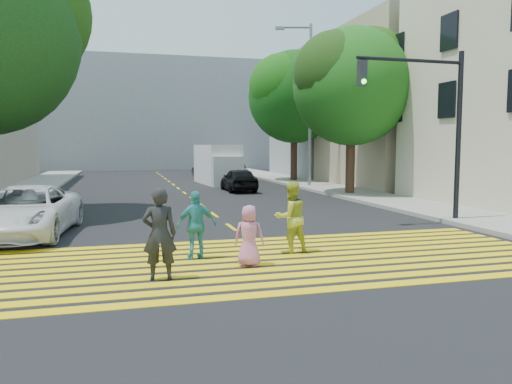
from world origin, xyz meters
name	(u,v)px	position (x,y,z in m)	size (l,w,h in m)	color
ground	(295,274)	(0.00, 0.00, 0.00)	(120.00, 120.00, 0.00)	black
sidewalk_left	(30,189)	(-8.50, 22.00, 0.07)	(3.00, 40.00, 0.15)	gray
sidewalk_right	(350,193)	(8.50, 15.00, 0.07)	(3.00, 60.00, 0.15)	gray
crosswalk	(276,260)	(0.00, 1.28, 0.01)	(13.40, 5.30, 0.01)	yellow
lane_line	(176,186)	(0.00, 22.50, 0.01)	(0.12, 34.40, 0.01)	yellow
building_right_tan	(417,108)	(15.00, 19.00, 5.00)	(10.00, 10.00, 10.00)	tan
building_right_grey	(343,117)	(15.00, 30.00, 5.00)	(10.00, 10.00, 10.00)	gray
backdrop_block	(150,115)	(0.00, 48.00, 6.00)	(30.00, 8.00, 12.00)	gray
tree_right_near	(353,80)	(8.20, 14.30, 5.91)	(6.86, 6.43, 8.74)	black
tree_right_far	(295,92)	(8.68, 24.37, 6.35)	(7.94, 7.70, 9.41)	#493122
pedestrian_man	(160,234)	(-2.67, 0.28, 0.90)	(0.66, 0.43, 1.80)	black
pedestrian_woman	(291,217)	(0.59, 1.94, 0.87)	(0.84, 0.66, 1.73)	gold
pedestrian_child	(249,236)	(-0.73, 0.90, 0.67)	(0.65, 0.42, 1.33)	#CB6E9B
pedestrian_extra	(196,225)	(-1.72, 1.86, 0.79)	(0.92, 0.38, 1.57)	teal
white_sedan	(25,211)	(-6.02, 5.99, 0.72)	(2.39, 5.19, 1.44)	white
dark_car_near	(239,180)	(3.10, 18.12, 0.67)	(1.57, 3.91, 1.33)	black
silver_car	(209,168)	(3.80, 31.81, 0.70)	(1.95, 4.80, 1.39)	gray
dark_car_parked	(235,171)	(4.91, 27.05, 0.66)	(1.40, 4.01, 1.32)	black
white_van	(218,165)	(3.04, 23.88, 1.26)	(2.45, 5.73, 2.64)	white
traffic_signal	(432,112)	(6.49, 4.98, 3.68)	(3.87, 0.33, 5.68)	black
street_lamp	(307,95)	(7.74, 19.60, 5.69)	(2.22, 0.74, 9.92)	gray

